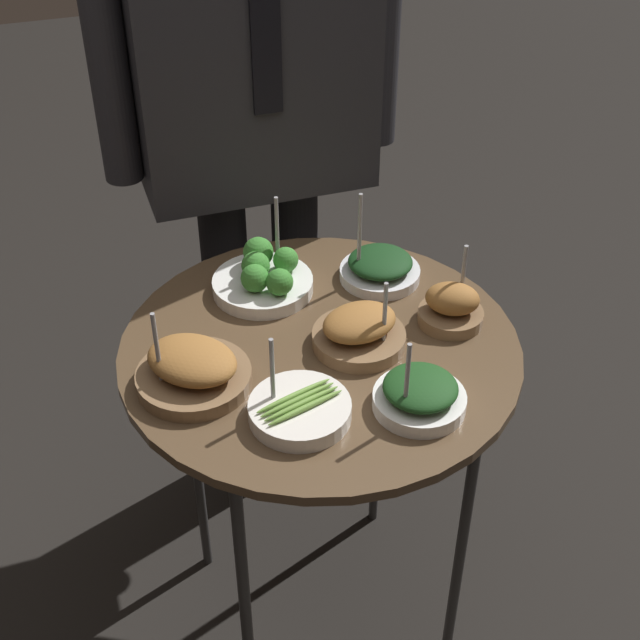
# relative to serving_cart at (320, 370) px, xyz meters

# --- Properties ---
(ground_plane) EXTENTS (8.00, 8.00, 0.00)m
(ground_plane) POSITION_rel_serving_cart_xyz_m (0.00, 0.00, -0.67)
(ground_plane) COLOR black
(serving_cart) EXTENTS (0.66, 0.66, 0.72)m
(serving_cart) POSITION_rel_serving_cart_xyz_m (0.00, 0.00, 0.00)
(serving_cart) COLOR brown
(serving_cart) RESTS_ON ground_plane
(bowl_roast_near_rim) EXTENTS (0.15, 0.15, 0.13)m
(bowl_roast_near_rim) POSITION_rel_serving_cart_xyz_m (0.06, -0.02, 0.08)
(bowl_roast_near_rim) COLOR brown
(bowl_roast_near_rim) RESTS_ON serving_cart
(bowl_spinach_back_right) EXTENTS (0.14, 0.14, 0.14)m
(bowl_spinach_back_right) POSITION_rel_serving_cart_xyz_m (0.09, -0.19, 0.08)
(bowl_spinach_back_right) COLOR white
(bowl_spinach_back_right) RESTS_ON serving_cart
(bowl_broccoli_mid_left) EXTENTS (0.18, 0.18, 0.16)m
(bowl_broccoli_mid_left) POSITION_rel_serving_cart_xyz_m (-0.04, 0.18, 0.08)
(bowl_broccoli_mid_left) COLOR white
(bowl_broccoli_mid_left) RESTS_ON serving_cart
(bowl_spinach_far_rim) EXTENTS (0.14, 0.14, 0.18)m
(bowl_spinach_far_rim) POSITION_rel_serving_cart_xyz_m (0.16, 0.15, 0.08)
(bowl_spinach_far_rim) COLOR silver
(bowl_spinach_far_rim) RESTS_ON serving_cart
(bowl_roast_front_center) EXTENTS (0.18, 0.18, 0.15)m
(bowl_roast_front_center) POSITION_rel_serving_cart_xyz_m (-0.22, -0.03, 0.08)
(bowl_roast_front_center) COLOR brown
(bowl_roast_front_center) RESTS_ON serving_cart
(bowl_asparagus_front_right) EXTENTS (0.15, 0.15, 0.13)m
(bowl_asparagus_front_right) POSITION_rel_serving_cart_xyz_m (-0.08, -0.15, 0.07)
(bowl_asparagus_front_right) COLOR silver
(bowl_asparagus_front_right) RESTS_ON serving_cart
(bowl_roast_center) EXTENTS (0.11, 0.11, 0.14)m
(bowl_roast_center) POSITION_rel_serving_cart_xyz_m (0.23, -0.01, 0.09)
(bowl_roast_center) COLOR brown
(bowl_roast_center) RESTS_ON serving_cart
(waiter_figure) EXTENTS (0.58, 0.22, 1.58)m
(waiter_figure) POSITION_rel_serving_cart_xyz_m (0.02, 0.47, 0.34)
(waiter_figure) COLOR black
(waiter_figure) RESTS_ON ground_plane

